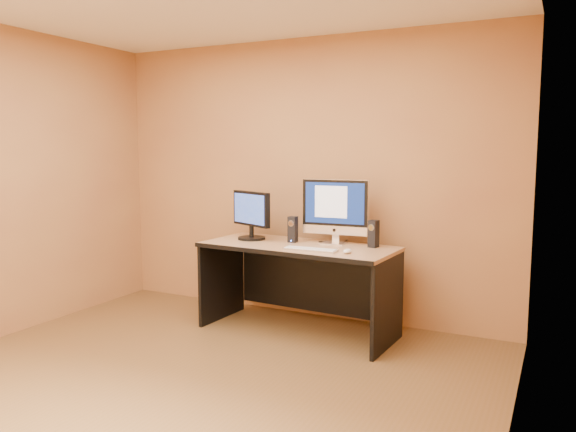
{
  "coord_description": "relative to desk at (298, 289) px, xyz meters",
  "views": [
    {
      "loc": [
        2.2,
        -2.82,
        1.59
      ],
      "look_at": [
        0.15,
        1.36,
        1.02
      ],
      "focal_mm": 35.0,
      "sensor_mm": 36.0,
      "label": 1
    }
  ],
  "objects": [
    {
      "name": "floor",
      "position": [
        -0.19,
        -1.46,
        -0.38
      ],
      "size": [
        4.0,
        4.0,
        0.0
      ],
      "primitive_type": "plane",
      "color": "brown",
      "rests_on": "ground"
    },
    {
      "name": "cable_a",
      "position": [
        0.3,
        0.3,
        0.39
      ],
      "size": [
        0.03,
        0.23,
        0.01
      ],
      "primitive_type": "cylinder",
      "rotation": [
        1.57,
        0.0,
        0.08
      ],
      "color": "black",
      "rests_on": "desk"
    },
    {
      "name": "cable_b",
      "position": [
        0.16,
        0.27,
        0.39
      ],
      "size": [
        0.12,
        0.15,
        0.01
      ],
      "primitive_type": "cylinder",
      "rotation": [
        1.57,
        0.0,
        -0.64
      ],
      "color": "black",
      "rests_on": "desk"
    },
    {
      "name": "speaker_right",
      "position": [
        0.61,
        0.17,
        0.5
      ],
      "size": [
        0.09,
        0.09,
        0.23
      ],
      "primitive_type": null,
      "rotation": [
        0.0,
        0.0,
        -0.22
      ],
      "color": "black",
      "rests_on": "desk"
    },
    {
      "name": "walls",
      "position": [
        -0.19,
        -1.46,
        0.92
      ],
      "size": [
        4.0,
        4.0,
        2.6
      ],
      "primitive_type": null,
      "color": "#A77843",
      "rests_on": "ground"
    },
    {
      "name": "second_monitor",
      "position": [
        -0.5,
        0.08,
        0.6
      ],
      "size": [
        0.55,
        0.43,
        0.43
      ],
      "primitive_type": null,
      "rotation": [
        0.0,
        0.0,
        -0.41
      ],
      "color": "black",
      "rests_on": "desk"
    },
    {
      "name": "speaker_left",
      "position": [
        -0.1,
        0.11,
        0.5
      ],
      "size": [
        0.07,
        0.08,
        0.23
      ],
      "primitive_type": null,
      "rotation": [
        0.0,
        0.0,
        0.02
      ],
      "color": "black",
      "rests_on": "desk"
    },
    {
      "name": "desk",
      "position": [
        0.0,
        0.0,
        0.0
      ],
      "size": [
        1.7,
        0.83,
        0.77
      ],
      "primitive_type": null,
      "rotation": [
        0.0,
        0.0,
        -0.07
      ],
      "color": "tan",
      "rests_on": "ground"
    },
    {
      "name": "imac",
      "position": [
        0.25,
        0.2,
        0.67
      ],
      "size": [
        0.6,
        0.25,
        0.57
      ],
      "primitive_type": null,
      "rotation": [
        0.0,
        0.0,
        0.06
      ],
      "color": "silver",
      "rests_on": "desk"
    },
    {
      "name": "mouse",
      "position": [
        0.51,
        -0.18,
        0.4
      ],
      "size": [
        0.06,
        0.11,
        0.04
      ],
      "primitive_type": "ellipsoid",
      "rotation": [
        0.0,
        0.0,
        -0.01
      ],
      "color": "white",
      "rests_on": "desk"
    },
    {
      "name": "keyboard",
      "position": [
        0.2,
        -0.19,
        0.39
      ],
      "size": [
        0.45,
        0.13,
        0.02
      ],
      "primitive_type": "cube",
      "rotation": [
        0.0,
        0.0,
        0.03
      ],
      "color": "silver",
      "rests_on": "desk"
    }
  ]
}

